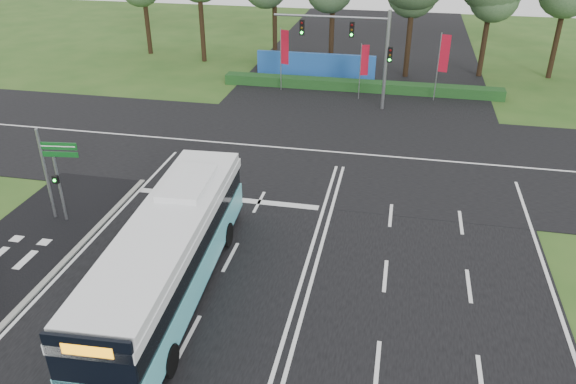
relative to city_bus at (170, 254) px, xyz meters
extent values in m
plane|color=#2A4F1A|center=(4.76, 2.77, -1.84)|extent=(120.00, 120.00, 0.00)
cube|color=black|center=(4.76, 2.77, -1.82)|extent=(20.00, 120.00, 0.04)
cube|color=black|center=(4.76, 14.77, -1.82)|extent=(120.00, 14.00, 0.05)
cube|color=gray|center=(-5.34, -0.23, -1.78)|extent=(0.25, 18.00, 0.12)
cube|color=#62D8E4|center=(0.00, 0.01, -0.71)|extent=(3.36, 12.88, 1.17)
cube|color=black|center=(0.00, 0.01, -1.24)|extent=(3.33, 12.81, 0.32)
cube|color=black|center=(0.00, 0.01, 0.36)|extent=(3.25, 12.68, 1.01)
cube|color=white|center=(0.00, 0.01, 0.99)|extent=(3.36, 12.88, 0.37)
cube|color=white|center=(0.00, 0.01, 1.37)|extent=(3.28, 12.37, 0.37)
cube|color=white|center=(-0.15, 2.66, 1.68)|extent=(1.87, 3.28, 0.27)
cube|color=black|center=(0.35, -6.29, 0.41)|extent=(2.58, 0.26, 2.34)
cube|color=orange|center=(0.35, -6.33, 1.15)|extent=(1.49, 0.14, 0.37)
cylinder|color=black|center=(-1.45, 3.55, -1.29)|extent=(0.36, 1.12, 1.11)
cylinder|color=black|center=(1.04, 3.69, -1.29)|extent=(0.36, 1.12, 1.11)
cylinder|color=black|center=(-1.02, -4.09, -1.29)|extent=(0.36, 1.12, 1.11)
cylinder|color=black|center=(1.47, -3.95, -1.29)|extent=(0.36, 1.12, 1.11)
cylinder|color=gray|center=(-7.17, 4.21, -0.18)|extent=(0.13, 0.13, 3.33)
cube|color=black|center=(-7.17, 4.03, 0.44)|extent=(0.28, 0.19, 0.38)
sphere|color=#19F233|center=(-7.17, 3.93, 0.44)|extent=(0.13, 0.13, 0.13)
cylinder|color=gray|center=(-7.83, 4.32, 0.46)|extent=(0.14, 0.14, 4.60)
cube|color=#0E4F19|center=(-6.97, 4.43, 1.95)|extent=(1.72, 0.28, 0.34)
cube|color=#0E4F19|center=(-6.97, 4.43, 1.55)|extent=(1.72, 0.28, 0.25)
cube|color=white|center=(-6.97, 4.40, 1.95)|extent=(1.60, 0.21, 0.05)
cylinder|color=gray|center=(-1.41, 26.10, 0.61)|extent=(0.08, 0.08, 4.90)
cube|color=#A40E22|center=(-1.07, 25.99, 1.64)|extent=(0.63, 0.24, 2.61)
cylinder|color=gray|center=(4.85, 25.12, 0.27)|extent=(0.07, 0.07, 4.23)
cube|color=#A40E22|center=(5.15, 25.20, 1.17)|extent=(0.56, 0.18, 2.26)
cylinder|color=gray|center=(10.48, 26.01, 0.70)|extent=(0.08, 0.08, 5.08)
cube|color=#A40E22|center=(10.84, 25.93, 1.77)|extent=(0.67, 0.18, 2.71)
cylinder|color=gray|center=(6.76, 23.27, 1.66)|extent=(0.24, 0.24, 7.00)
cylinder|color=gray|center=(2.76, 23.27, 4.56)|extent=(8.00, 0.16, 0.16)
cube|color=black|center=(4.26, 23.27, 3.76)|extent=(0.32, 0.28, 1.05)
cube|color=black|center=(0.76, 23.27, 3.76)|extent=(0.32, 0.28, 1.05)
cube|color=black|center=(7.01, 23.27, 2.16)|extent=(0.32, 0.28, 1.05)
cube|color=#163C17|center=(4.76, 27.27, -1.44)|extent=(22.00, 1.20, 0.80)
cube|color=#1D4FA0|center=(0.76, 29.77, -0.74)|extent=(10.00, 0.30, 2.20)
cylinder|color=black|center=(-16.54, 35.08, 1.87)|extent=(0.44, 0.44, 7.42)
cylinder|color=black|center=(-10.39, 33.40, 2.49)|extent=(0.44, 0.44, 8.66)
cylinder|color=black|center=(-4.09, 35.69, 2.06)|extent=(0.44, 0.44, 7.81)
cylinder|color=black|center=(1.47, 34.06, 2.12)|extent=(0.44, 0.44, 7.93)
cylinder|color=black|center=(8.22, 32.03, 2.18)|extent=(0.44, 0.44, 8.05)
cylinder|color=black|center=(14.44, 33.45, 2.00)|extent=(0.44, 0.44, 7.70)
cylinder|color=black|center=(20.23, 34.19, 2.35)|extent=(0.44, 0.44, 8.39)
camera|label=1|loc=(7.94, -16.31, 11.98)|focal=35.00mm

